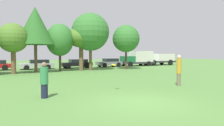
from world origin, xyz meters
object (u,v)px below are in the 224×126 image
(tree_5, at_px, (90,32))
(tree_1, at_px, (13,38))
(tree_3, at_px, (60,40))
(tree_6, at_px, (126,39))
(person_thrower, at_px, (44,80))
(delivery_truck_green, at_px, (138,58))
(delivery_truck_white, at_px, (159,58))
(parked_car_grey, at_px, (109,62))
(person_catcher, at_px, (179,70))
(parked_car_silver, at_px, (37,64))
(frisbee, at_px, (114,65))
(parked_car_black, at_px, (77,63))
(tree_4, at_px, (81,38))
(tree_2, at_px, (35,26))

(tree_5, bearing_deg, tree_1, -174.22)
(tree_3, height_order, tree_6, tree_6)
(person_thrower, height_order, delivery_truck_green, delivery_truck_green)
(delivery_truck_white, bearing_deg, parked_car_grey, 0.43)
(person_thrower, relative_size, person_catcher, 0.85)
(person_catcher, relative_size, delivery_truck_green, 0.34)
(tree_5, xyz_separation_m, parked_car_silver, (-5.60, 4.95, -4.02))
(tree_6, distance_m, parked_car_silver, 12.19)
(person_thrower, distance_m, tree_3, 15.04)
(parked_car_silver, bearing_deg, person_catcher, 107.04)
(frisbee, height_order, parked_car_grey, frisbee)
(parked_car_grey, bearing_deg, delivery_truck_green, 178.25)
(frisbee, bearing_deg, parked_car_black, 78.50)
(delivery_truck_green, bearing_deg, tree_5, 24.26)
(tree_5, bearing_deg, parked_car_silver, 138.57)
(person_catcher, distance_m, tree_6, 14.37)
(delivery_truck_white, bearing_deg, frisbee, 44.15)
(tree_5, height_order, tree_6, tree_5)
(tree_4, height_order, tree_6, tree_6)
(delivery_truck_white, bearing_deg, parked_car_black, 0.57)
(tree_4, bearing_deg, parked_car_grey, 37.41)
(frisbee, relative_size, delivery_truck_green, 0.04)
(parked_car_silver, xyz_separation_m, parked_car_black, (5.33, -0.17, 0.01))
(tree_1, relative_size, parked_car_black, 1.16)
(tree_4, distance_m, delivery_truck_white, 17.13)
(tree_1, bearing_deg, tree_4, 8.22)
(tree_4, xyz_separation_m, parked_car_silver, (-4.48, 4.74, -3.30))
(tree_3, relative_size, delivery_truck_white, 0.91)
(delivery_truck_white, bearing_deg, tree_3, 13.90)
(person_catcher, bearing_deg, tree_2, -62.72)
(tree_5, xyz_separation_m, delivery_truck_green, (10.34, 4.87, -3.38))
(delivery_truck_white, bearing_deg, tree_5, 18.07)
(tree_1, bearing_deg, tree_6, 0.96)
(tree_1, height_order, tree_6, tree_6)
(tree_4, height_order, delivery_truck_green, tree_4)
(parked_car_black, bearing_deg, tree_4, 78.39)
(tree_4, height_order, parked_car_silver, tree_4)
(tree_4, distance_m, parked_car_silver, 7.31)
(tree_2, distance_m, parked_car_silver, 6.79)
(tree_3, height_order, tree_5, tree_5)
(parked_car_black, xyz_separation_m, parked_car_grey, (5.33, 0.17, 0.02))
(tree_1, xyz_separation_m, tree_2, (2.21, 0.69, 1.46))
(delivery_truck_white, bearing_deg, tree_6, 28.50)
(tree_2, bearing_deg, parked_car_black, 38.93)
(tree_6, bearing_deg, tree_4, 171.61)
(person_thrower, distance_m, person_catcher, 8.31)
(tree_1, distance_m, tree_4, 7.57)
(tree_6, height_order, parked_car_grey, tree_6)
(delivery_truck_green, bearing_deg, delivery_truck_white, -177.12)
(person_catcher, xyz_separation_m, tree_2, (-6.99, 13.92, 4.02))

